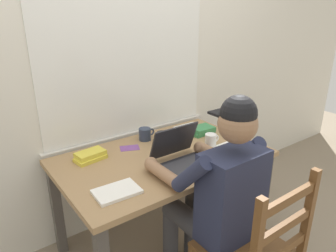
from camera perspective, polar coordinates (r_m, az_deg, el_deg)
name	(u,v)px	position (r m, az deg, el deg)	size (l,w,h in m)	color
ground_plane	(164,243)	(2.45, -0.80, -20.52)	(8.00, 8.00, 0.00)	gray
back_wall	(122,56)	(2.28, -8.33, 12.56)	(6.00, 0.08, 2.60)	silver
desk	(163,167)	(2.09, -0.89, -7.58)	(1.34, 0.82, 0.71)	#9E7A51
seated_person	(217,191)	(1.75, 8.88, -11.71)	(0.50, 0.60, 1.24)	#232842
laptop	(183,156)	(1.93, 2.74, -5.41)	(0.33, 0.31, 0.22)	#232328
computer_mouse	(225,154)	(2.06, 10.43, -5.09)	(0.06, 0.10, 0.03)	black
coffee_mug_white	(211,141)	(2.17, 7.83, -2.66)	(0.12, 0.08, 0.10)	white
coffee_mug_dark	(145,134)	(2.27, -4.19, -1.47)	(0.13, 0.09, 0.09)	#2D384C
coffee_mug_spare	(162,138)	(2.21, -1.05, -2.16)	(0.11, 0.08, 0.09)	black
book_stack_main	(202,130)	(2.40, 6.28, -0.75)	(0.20, 0.14, 0.05)	#38844C
book_stack_side	(90,156)	(2.04, -13.97, -5.30)	(0.21, 0.14, 0.05)	gold
paper_pile_near_laptop	(117,192)	(1.68, -9.32, -11.72)	(0.23, 0.16, 0.02)	white
paper_pile_back_corner	(189,128)	(2.50, 3.82, -0.29)	(0.21, 0.15, 0.01)	silver
paper_pile_side	(229,149)	(2.16, 11.00, -4.11)	(0.23, 0.17, 0.02)	white
landscape_photo_print	(130,148)	(2.17, -7.02, -3.99)	(0.13, 0.09, 0.00)	#7A4293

